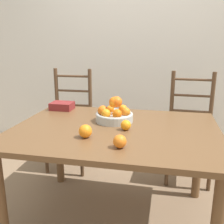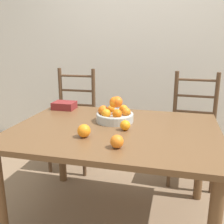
% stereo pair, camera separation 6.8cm
% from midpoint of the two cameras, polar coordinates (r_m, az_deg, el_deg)
% --- Properties ---
extents(ground_plane, '(12.00, 12.00, 0.00)m').
position_cam_midpoint_polar(ground_plane, '(2.18, 1.51, -22.34)').
color(ground_plane, '#7F664C').
extents(wall_back, '(8.00, 0.06, 2.60)m').
position_cam_midpoint_polar(wall_back, '(3.26, 7.86, 14.57)').
color(wall_back, silver).
rests_on(wall_back, ground_plane).
extents(dining_table, '(1.42, 1.07, 0.74)m').
position_cam_midpoint_polar(dining_table, '(1.86, 1.65, -6.24)').
color(dining_table, brown).
rests_on(dining_table, ground_plane).
extents(fruit_bowl, '(0.28, 0.28, 0.19)m').
position_cam_midpoint_polar(fruit_bowl, '(1.96, 1.57, -0.37)').
color(fruit_bowl, '#B2B7B2').
rests_on(fruit_bowl, dining_table).
extents(orange_loose_0, '(0.08, 0.08, 0.08)m').
position_cam_midpoint_polar(orange_loose_0, '(1.65, -4.96, -4.11)').
color(orange_loose_0, orange).
rests_on(orange_loose_0, dining_table).
extents(orange_loose_1, '(0.08, 0.08, 0.08)m').
position_cam_midpoint_polar(orange_loose_1, '(1.48, 2.40, -6.44)').
color(orange_loose_1, orange).
rests_on(orange_loose_1, dining_table).
extents(orange_loose_2, '(0.07, 0.07, 0.07)m').
position_cam_midpoint_polar(orange_loose_2, '(1.77, 3.97, -2.91)').
color(orange_loose_2, orange).
rests_on(orange_loose_2, dining_table).
extents(chair_left, '(0.43, 0.41, 1.05)m').
position_cam_midpoint_polar(chair_left, '(2.83, -7.74, -2.11)').
color(chair_left, '#513823').
rests_on(chair_left, ground_plane).
extents(chair_right, '(0.44, 0.42, 1.05)m').
position_cam_midpoint_polar(chair_right, '(2.64, 17.94, -3.97)').
color(chair_right, '#513823').
rests_on(chair_right, ground_plane).
extents(book_stack, '(0.19, 0.15, 0.06)m').
position_cam_midpoint_polar(book_stack, '(2.35, -9.53, 1.41)').
color(book_stack, maroon).
rests_on(book_stack, dining_table).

